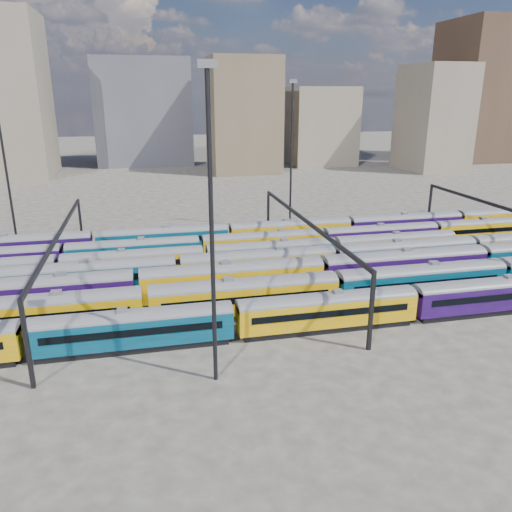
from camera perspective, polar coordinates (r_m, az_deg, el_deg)
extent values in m
plane|color=#3D3834|center=(64.39, -2.99, -3.19)|extent=(500.00, 500.00, 0.00)
cube|color=black|center=(49.87, -13.63, -9.92)|extent=(17.83, 2.31, 0.66)
cube|color=#043146|center=(49.12, -13.77, -8.18)|extent=(18.77, 2.72, 2.72)
cylinder|color=#4C4C51|center=(48.55, -13.89, -6.74)|extent=(18.77, 2.72, 2.72)
cube|color=black|center=(47.74, -13.82, -8.55)|extent=(16.51, 0.06, 0.70)
cube|color=black|center=(50.23, -13.78, -7.16)|extent=(16.51, 0.06, 0.70)
cube|color=slate|center=(48.25, -13.96, -5.95)|extent=(0.94, 0.84, 0.33)
cube|color=black|center=(52.78, 8.06, -7.94)|extent=(17.83, 2.31, 0.66)
cube|color=#AE7D06|center=(52.07, 8.14, -6.27)|extent=(18.77, 2.72, 2.72)
cylinder|color=#4C4C51|center=(51.53, 8.20, -4.89)|extent=(18.77, 2.72, 2.72)
cube|color=black|center=(50.76, 8.70, -6.55)|extent=(16.51, 0.06, 0.70)
cube|color=black|center=(53.12, 7.63, -5.35)|extent=(16.51, 0.06, 0.70)
cube|color=slate|center=(51.25, 8.24, -4.14)|extent=(0.94, 0.84, 0.33)
cube|color=black|center=(61.92, 25.19, -5.55)|extent=(17.83, 2.31, 0.66)
cube|color=#190736|center=(61.31, 25.39, -4.10)|extent=(18.77, 2.72, 2.72)
cylinder|color=#4C4C51|center=(60.85, 25.56, -2.91)|extent=(18.77, 2.72, 2.72)
cube|color=black|center=(60.21, 26.22, -4.27)|extent=(16.51, 0.06, 0.70)
cube|color=black|center=(62.21, 24.68, -3.37)|extent=(16.51, 0.06, 0.70)
cube|color=slate|center=(60.62, 25.66, -2.26)|extent=(0.94, 0.84, 0.33)
cube|color=black|center=(55.48, -23.39, -7.97)|extent=(19.47, 2.53, 0.72)
cube|color=#AE7D06|center=(54.75, -23.63, -6.22)|extent=(20.50, 2.97, 2.97)
cylinder|color=#4C4C51|center=(54.19, -23.83, -4.78)|extent=(20.50, 2.97, 2.97)
cube|color=black|center=(53.26, -23.96, -6.52)|extent=(18.04, 0.06, 0.77)
cube|color=black|center=(55.97, -23.41, -5.27)|extent=(18.04, 0.06, 0.77)
cube|color=slate|center=(53.91, -23.93, -4.01)|extent=(1.02, 0.92, 0.36)
cube|color=black|center=(55.17, -1.28, -6.52)|extent=(19.47, 2.53, 0.72)
cube|color=#AE7D06|center=(54.43, -1.29, -4.76)|extent=(20.50, 2.97, 2.97)
cylinder|color=#4C4C51|center=(53.88, -1.31, -3.30)|extent=(20.50, 2.97, 2.97)
cube|color=black|center=(52.94, -0.98, -5.02)|extent=(18.04, 0.06, 0.77)
cube|color=black|center=(55.67, -1.60, -3.83)|extent=(18.04, 0.06, 0.77)
cube|color=slate|center=(53.59, -1.31, -2.51)|extent=(1.02, 0.92, 0.36)
cube|color=black|center=(62.45, 18.12, -4.45)|extent=(19.47, 2.53, 0.72)
cube|color=#043146|center=(61.80, 18.29, -2.87)|extent=(20.50, 2.97, 2.97)
cylinder|color=#4C4C51|center=(61.31, 18.42, -1.57)|extent=(20.50, 2.97, 2.97)
cube|color=black|center=(60.48, 19.03, -3.04)|extent=(18.04, 0.06, 0.77)
cube|color=black|center=(62.89, 17.63, -2.09)|extent=(18.04, 0.06, 0.77)
cube|color=slate|center=(61.06, 18.49, -0.87)|extent=(1.02, 0.92, 0.36)
cube|color=black|center=(60.24, -23.87, -5.96)|extent=(20.37, 2.64, 0.75)
cube|color=#190736|center=(59.53, -24.11, -4.26)|extent=(21.45, 3.11, 3.11)
cylinder|color=#4C4C51|center=(59.00, -24.30, -2.86)|extent=(21.45, 3.11, 3.11)
cube|color=black|center=(57.96, -24.44, -4.49)|extent=(18.87, 0.06, 0.80)
cube|color=black|center=(60.84, -23.88, -3.38)|extent=(18.87, 0.06, 0.80)
cube|color=slate|center=(58.73, -24.40, -2.10)|extent=(1.07, 0.97, 0.38)
cube|color=black|center=(59.61, -2.63, -4.59)|extent=(20.37, 2.64, 0.75)
cube|color=#AE7D06|center=(58.89, -2.66, -2.86)|extent=(21.45, 3.11, 3.11)
cylinder|color=#4C4C51|center=(58.36, -2.68, -1.43)|extent=(21.45, 3.11, 3.11)
cube|color=black|center=(57.31, -2.39, -3.06)|extent=(18.87, 0.06, 0.80)
cube|color=black|center=(60.22, -2.93, -2.00)|extent=(18.87, 0.06, 0.80)
cube|color=slate|center=(58.09, -2.69, -0.66)|extent=(1.07, 0.97, 0.38)
cube|color=black|center=(66.70, 16.38, -2.82)|extent=(20.37, 2.64, 0.75)
cube|color=#190736|center=(66.07, 16.53, -1.26)|extent=(21.45, 3.11, 3.11)
cylinder|color=#4C4C51|center=(65.59, 16.64, 0.03)|extent=(21.45, 3.11, 3.11)
cube|color=black|center=(64.66, 17.21, -1.39)|extent=(18.87, 0.06, 0.80)
cube|color=black|center=(67.25, 15.92, -0.53)|extent=(18.87, 0.06, 0.80)
cube|color=slate|center=(65.35, 16.71, 0.72)|extent=(1.07, 0.97, 0.38)
cube|color=black|center=(63.91, -18.12, -3.94)|extent=(19.03, 2.47, 0.70)
cube|color=#043146|center=(63.29, -18.28, -2.42)|extent=(20.03, 2.90, 2.90)
cylinder|color=#4C4C51|center=(62.82, -18.40, -1.18)|extent=(20.03, 2.90, 2.90)
cube|color=black|center=(61.80, -18.42, -2.59)|extent=(17.63, 0.06, 0.75)
cube|color=black|center=(64.56, -18.20, -1.69)|extent=(17.63, 0.06, 0.75)
cube|color=slate|center=(62.58, -18.47, -0.51)|extent=(1.00, 0.90, 0.35)
cube|color=black|center=(64.95, 0.27, -2.65)|extent=(19.03, 2.47, 0.70)
cube|color=#AE7D06|center=(64.33, 0.27, -1.15)|extent=(20.03, 2.90, 2.90)
cylinder|color=#4C4C51|center=(63.87, 0.27, 0.08)|extent=(20.03, 2.90, 2.90)
cube|color=black|center=(62.86, 0.57, -1.28)|extent=(17.63, 0.06, 0.75)
cube|color=black|center=(65.58, -0.01, -0.45)|extent=(17.63, 0.06, 0.75)
cube|color=slate|center=(63.64, 0.27, 0.75)|extent=(1.00, 0.90, 0.35)
cube|color=black|center=(72.12, 16.47, -1.28)|extent=(19.03, 2.47, 0.70)
cube|color=#043146|center=(71.57, 16.59, 0.08)|extent=(20.03, 2.90, 2.90)
cylinder|color=#4C4C51|center=(71.16, 16.69, 1.19)|extent=(20.03, 2.90, 2.90)
cube|color=black|center=(70.25, 17.19, -0.01)|extent=(17.63, 0.06, 0.75)
cube|color=black|center=(72.70, 16.07, 0.69)|extent=(17.63, 0.06, 0.75)
cube|color=slate|center=(70.95, 16.75, 1.79)|extent=(1.00, 0.90, 0.35)
cube|color=black|center=(68.25, -13.67, -2.17)|extent=(17.24, 2.24, 0.64)
cube|color=#AE7D06|center=(67.72, -13.77, -0.87)|extent=(18.15, 2.63, 2.63)
cylinder|color=#4C4C51|center=(67.32, -13.86, 0.19)|extent=(18.15, 2.63, 2.63)
cube|color=black|center=(66.35, -13.81, -0.98)|extent=(15.97, 0.06, 0.68)
cube|color=black|center=(68.89, -13.78, -0.27)|extent=(15.97, 0.06, 0.68)
cube|color=slate|center=(67.11, -13.90, 0.76)|extent=(0.91, 0.82, 0.32)
cube|color=black|center=(70.20, 1.78, -1.08)|extent=(17.24, 2.24, 0.64)
cube|color=#043146|center=(69.68, 1.79, 0.19)|extent=(18.15, 2.63, 2.63)
cylinder|color=#4C4C51|center=(69.29, 1.80, 1.23)|extent=(18.15, 2.63, 2.63)
cube|color=black|center=(68.36, 2.07, 0.11)|extent=(15.97, 0.06, 0.68)
cube|color=black|center=(70.82, 1.53, 0.76)|extent=(15.97, 0.06, 0.68)
cube|color=slate|center=(69.09, 1.81, 1.79)|extent=(0.91, 0.82, 0.32)
cube|color=black|center=(76.82, 15.46, -0.04)|extent=(17.24, 2.24, 0.64)
cube|color=#AE7D06|center=(76.35, 15.56, 1.12)|extent=(18.15, 2.63, 2.63)
cylinder|color=#4C4C51|center=(75.99, 15.64, 2.07)|extent=(18.15, 2.63, 2.63)
cube|color=black|center=(75.14, 16.05, 1.06)|extent=(15.97, 0.06, 0.68)
cube|color=black|center=(77.39, 15.12, 1.63)|extent=(15.97, 0.06, 0.68)
cube|color=slate|center=(75.81, 15.69, 2.58)|extent=(0.91, 0.82, 0.32)
cube|color=black|center=(72.98, -13.67, -0.84)|extent=(17.33, 2.25, 0.64)
cube|color=#043146|center=(72.48, -13.76, 0.39)|extent=(18.24, 2.64, 2.64)
cylinder|color=#4C4C51|center=(72.10, -13.84, 1.39)|extent=(18.24, 2.64, 2.64)
cube|color=black|center=(71.10, -13.79, 0.31)|extent=(16.05, 0.06, 0.68)
cube|color=black|center=(73.67, -13.77, 0.93)|extent=(16.05, 0.06, 0.68)
cube|color=slate|center=(71.91, -13.88, 1.92)|extent=(0.91, 0.82, 0.32)
cube|color=black|center=(74.82, 0.88, 0.15)|extent=(17.33, 2.25, 0.64)
cube|color=#AE7D06|center=(74.33, 0.88, 1.35)|extent=(18.24, 2.64, 2.64)
cylinder|color=#4C4C51|center=(73.96, 0.89, 2.34)|extent=(18.24, 2.64, 2.64)
cube|color=black|center=(72.99, 1.13, 1.30)|extent=(16.05, 0.06, 0.68)
cube|color=black|center=(75.49, 0.65, 1.87)|extent=(16.05, 0.06, 0.68)
cube|color=slate|center=(73.77, 0.89, 2.86)|extent=(0.91, 0.82, 0.32)
cube|color=black|center=(81.11, 13.94, 1.03)|extent=(17.33, 2.25, 0.64)
cube|color=#190736|center=(80.66, 14.02, 2.15)|extent=(18.24, 2.64, 2.64)
cylinder|color=#4C4C51|center=(80.32, 14.09, 3.06)|extent=(18.24, 2.64, 2.64)
cube|color=black|center=(79.43, 14.46, 2.11)|extent=(16.05, 0.06, 0.68)
cube|color=black|center=(81.74, 13.63, 2.62)|extent=(16.05, 0.06, 0.68)
cube|color=slate|center=(80.15, 14.13, 3.54)|extent=(0.91, 0.82, 0.32)
cube|color=black|center=(90.94, 24.65, 1.72)|extent=(17.33, 2.25, 0.64)
cube|color=#AE7D06|center=(90.54, 24.79, 2.72)|extent=(18.24, 2.64, 2.64)
cylinder|color=#4C4C51|center=(90.24, 24.90, 3.53)|extent=(18.24, 2.64, 2.64)
cube|color=black|center=(89.44, 25.32, 2.69)|extent=(16.05, 0.06, 0.68)
cube|color=black|center=(91.50, 24.32, 3.13)|extent=(16.05, 0.06, 0.68)
cube|color=slate|center=(90.09, 24.96, 3.96)|extent=(0.91, 0.82, 0.32)
cube|color=black|center=(79.77, -25.06, -0.44)|extent=(18.56, 2.41, 0.68)
cube|color=#190736|center=(79.28, -25.23, 0.77)|extent=(19.53, 2.83, 2.83)
cylinder|color=#4C4C51|center=(78.92, -25.37, 1.75)|extent=(19.53, 2.83, 2.83)
cube|color=black|center=(77.85, -25.47, 0.70)|extent=(17.19, 0.06, 0.73)
cube|color=black|center=(80.54, -25.06, 1.29)|extent=(17.19, 0.06, 0.73)
cube|color=slate|center=(78.73, -25.44, 2.28)|extent=(0.98, 0.88, 0.34)
cube|color=black|center=(77.73, -10.48, 0.55)|extent=(18.56, 2.41, 0.68)
cube|color=#043146|center=(77.23, -10.56, 1.79)|extent=(19.53, 2.83, 2.83)
cylinder|color=#4C4C51|center=(76.85, -10.62, 2.81)|extent=(19.53, 2.83, 2.83)
cube|color=black|center=(75.75, -10.52, 1.75)|extent=(17.19, 0.06, 0.73)
cube|color=black|center=(78.52, -10.62, 2.32)|extent=(17.19, 0.06, 0.73)
cube|color=slate|center=(76.66, -10.65, 3.35)|extent=(0.98, 0.88, 0.34)
cube|color=black|center=(80.81, 3.91, 1.49)|extent=(18.56, 2.41, 0.68)
cube|color=#AE7D06|center=(80.33, 3.94, 2.69)|extent=(19.53, 2.83, 2.83)
cylinder|color=#4C4C51|center=(79.97, 3.96, 3.67)|extent=(19.53, 2.83, 2.83)
cube|color=black|center=(78.92, 4.24, 2.66)|extent=(17.19, 0.06, 0.73)
cube|color=black|center=(81.58, 3.66, 3.18)|extent=(17.19, 0.06, 0.73)
cube|color=slate|center=(79.79, 3.97, 4.20)|extent=(0.98, 0.88, 0.34)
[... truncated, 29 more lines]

